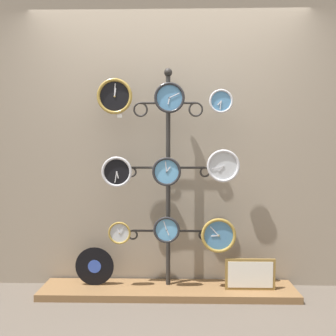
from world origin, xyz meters
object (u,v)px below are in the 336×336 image
Objects in this scene: clock_top_center at (169,98)px; clock_bottom_right at (219,235)px; picture_frame at (250,274)px; clock_bottom_center at (167,230)px; clock_middle_center at (167,172)px; display_stand at (168,216)px; clock_bottom_left at (120,233)px; clock_top_left at (115,96)px; vinyl_record at (95,266)px; clock_top_right at (221,101)px; clock_middle_left at (117,172)px; clock_middle_right at (223,166)px.

clock_bottom_right is at bearing 1.29° from clock_top_center.
clock_bottom_center is at bearing -179.72° from picture_frame.
clock_bottom_right is (0.44, 0.00, -0.54)m from clock_middle_center.
display_stand is 10.05× the size of clock_bottom_left.
clock_top_left is at bearing -169.33° from display_stand.
clock_top_center is 1.59m from vinyl_record.
clock_top_right is (0.43, 0.03, -0.03)m from clock_top_center.
picture_frame is at bearing -8.04° from display_stand.
clock_middle_left is 1.07× the size of clock_middle_center.
clock_top_left is 1.50× the size of clock_top_right.
clock_bottom_center is at bearing 170.71° from clock_top_center.
clock_middle_center is at bearing -0.97° from clock_bottom_left.
clock_middle_left is at bearing 177.54° from clock_top_center.
clock_middle_left is at bearing 177.94° from clock_bottom_center.
clock_middle_center is (-0.45, -0.03, -0.59)m from clock_top_right.
display_stand is 1.12m from clock_top_left.
clock_bottom_center is 0.73m from vinyl_record.
display_stand is 7.05× the size of clock_middle_right.
clock_middle_right is (0.47, -0.00, 0.05)m from clock_middle_center.
clock_middle_center is at bearing -5.83° from vinyl_record.
clock_middle_right reaches higher than clock_bottom_center.
picture_frame is at bearing 0.73° from clock_middle_right.
clock_middle_right is at bearing -54.92° from clock_top_right.
clock_top_center is at bearing -179.43° from clock_middle_right.
clock_top_left reaches higher than clock_bottom_right.
clock_bottom_center is 0.53× the size of picture_frame.
clock_bottom_center is at bearing -179.94° from clock_middle_right.
clock_middle_center reaches higher than picture_frame.
clock_middle_left reaches higher than clock_bottom_center.
clock_top_center is 1.28× the size of clock_top_right.
display_stand is 6.53× the size of clock_top_left.
clock_top_left reaches higher than clock_bottom_center.
clock_top_left is at bearing 179.24° from picture_frame.
clock_middle_center is 0.72× the size of vinyl_record.
clock_middle_right is 0.81× the size of vinyl_record.
clock_bottom_center is (-0.02, 0.00, -1.10)m from clock_top_center.
clock_bottom_left is 0.57× the size of vinyl_record.
clock_middle_right is at bearing -12.44° from display_stand.
clock_middle_right is (0.91, -0.02, -0.58)m from clock_top_left.
clock_middle_right is (0.89, -0.01, 0.05)m from clock_middle_left.
display_stand is 0.44m from clock_bottom_left.
clock_middle_left is 0.94× the size of clock_middle_right.
clock_top_center is at bearing -2.82° from clock_top_left.
clock_bottom_right is 0.70× the size of picture_frame.
clock_bottom_left is at bearing -15.84° from clock_top_left.
clock_top_left is 1.54× the size of clock_bottom_left.
vinyl_record is at bearing 174.17° from clock_middle_center.
clock_bottom_left is at bearing 178.64° from clock_bottom_center.
clock_bottom_right reaches higher than clock_bottom_left.
clock_bottom_right reaches higher than vinyl_record.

